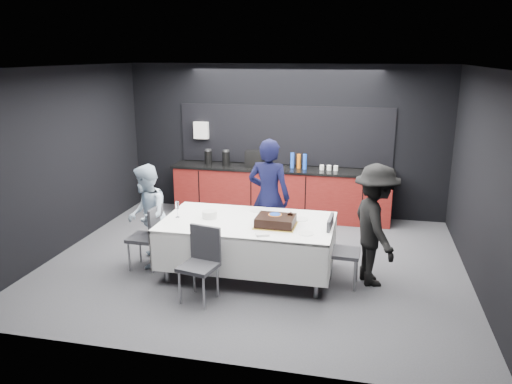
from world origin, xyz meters
TOP-DOWN VIEW (x-y plane):
  - ground at (0.00, 0.00)m, footprint 6.00×6.00m
  - room_shell at (0.00, 0.00)m, footprint 6.04×5.04m
  - kitchenette at (-0.02, 2.22)m, footprint 4.10×0.64m
  - party_table at (0.00, -0.40)m, footprint 2.32×1.32m
  - cake_assembly at (0.41, -0.52)m, footprint 0.54×0.45m
  - plate_stack at (-0.55, -0.39)m, footprint 0.21×0.21m
  - loose_plate_near at (-0.37, -0.82)m, footprint 0.21×0.21m
  - loose_plate_right_a at (0.69, -0.19)m, footprint 0.21×0.21m
  - loose_plate_right_b at (0.84, -0.73)m, footprint 0.20×0.20m
  - loose_plate_far at (0.01, 0.05)m, footprint 0.18×0.18m
  - fork_pile at (0.31, -0.91)m, footprint 0.19×0.16m
  - champagne_flute at (-0.99, -0.47)m, footprint 0.06×0.06m
  - chair_left at (-1.40, -0.52)m, footprint 0.43×0.43m
  - chair_right at (1.22, -0.44)m, footprint 0.44×0.44m
  - chair_near at (-0.40, -1.22)m, footprint 0.50×0.50m
  - person_center at (0.13, 0.43)m, footprint 0.69×0.50m
  - person_left at (-1.49, -0.40)m, footprint 0.77×0.87m
  - person_right at (1.69, -0.30)m, footprint 0.92×1.19m

SIDE VIEW (x-z plane):
  - ground at x=0.00m, z-range 0.00..0.00m
  - chair_left at x=-1.40m, z-range 0.07..1.00m
  - chair_right at x=1.22m, z-range 0.07..1.00m
  - chair_near at x=-0.40m, z-range 0.07..1.00m
  - kitchenette at x=-0.02m, z-range -0.48..1.57m
  - party_table at x=0.00m, z-range 0.25..1.03m
  - person_left at x=-1.49m, z-range 0.00..1.48m
  - loose_plate_near at x=-0.37m, z-range 0.78..0.79m
  - loose_plate_right_a at x=0.69m, z-range 0.78..0.79m
  - loose_plate_right_b at x=0.84m, z-range 0.78..0.79m
  - loose_plate_far at x=0.01m, z-range 0.78..0.79m
  - fork_pile at x=0.31m, z-range 0.78..0.81m
  - person_right at x=1.69m, z-range 0.00..1.62m
  - plate_stack at x=-0.55m, z-range 0.78..0.88m
  - cake_assembly at x=0.41m, z-range 0.76..0.93m
  - person_center at x=0.13m, z-range 0.00..1.78m
  - champagne_flute at x=-0.99m, z-range 0.83..1.05m
  - room_shell at x=0.00m, z-range 0.45..3.27m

